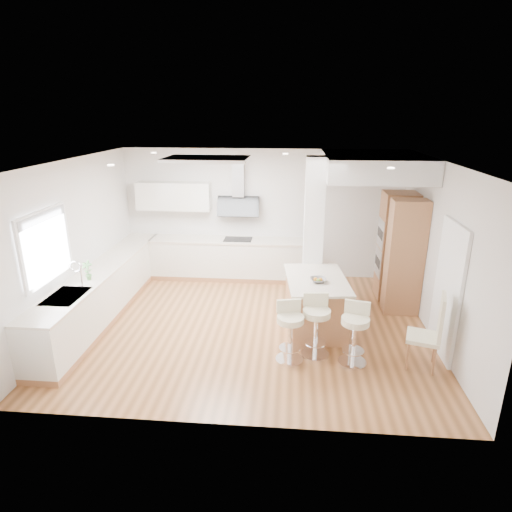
# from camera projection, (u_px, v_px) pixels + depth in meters

# --- Properties ---
(ground) EXTENTS (6.00, 6.00, 0.00)m
(ground) POSITION_uv_depth(u_px,v_px,m) (251.00, 325.00, 7.43)
(ground) COLOR #AC6F40
(ground) RESTS_ON ground
(ceiling) EXTENTS (6.00, 5.00, 0.02)m
(ceiling) POSITION_uv_depth(u_px,v_px,m) (251.00, 325.00, 7.43)
(ceiling) COLOR silver
(ceiling) RESTS_ON ground
(wall_back) EXTENTS (6.00, 0.04, 2.80)m
(wall_back) POSITION_uv_depth(u_px,v_px,m) (262.00, 214.00, 9.34)
(wall_back) COLOR silver
(wall_back) RESTS_ON ground
(wall_left) EXTENTS (0.04, 5.00, 2.80)m
(wall_left) POSITION_uv_depth(u_px,v_px,m) (75.00, 244.00, 7.23)
(wall_left) COLOR silver
(wall_left) RESTS_ON ground
(wall_right) EXTENTS (0.04, 5.00, 2.80)m
(wall_right) POSITION_uv_depth(u_px,v_px,m) (440.00, 254.00, 6.73)
(wall_right) COLOR silver
(wall_right) RESTS_ON ground
(skylight) EXTENTS (4.10, 2.10, 0.06)m
(skylight) POSITION_uv_depth(u_px,v_px,m) (207.00, 159.00, 7.17)
(skylight) COLOR white
(skylight) RESTS_ON ground
(window_left) EXTENTS (0.06, 1.28, 1.07)m
(window_left) POSITION_uv_depth(u_px,v_px,m) (45.00, 243.00, 6.28)
(window_left) COLOR white
(window_left) RESTS_ON ground
(doorway_right) EXTENTS (0.05, 1.00, 2.10)m
(doorway_right) POSITION_uv_depth(u_px,v_px,m) (448.00, 292.00, 6.30)
(doorway_right) COLOR #4A423A
(doorway_right) RESTS_ON ground
(counter_left) EXTENTS (0.63, 4.50, 1.35)m
(counter_left) POSITION_uv_depth(u_px,v_px,m) (104.00, 291.00, 7.72)
(counter_left) COLOR #B0764B
(counter_left) RESTS_ON ground
(counter_back) EXTENTS (3.62, 0.63, 2.50)m
(counter_back) POSITION_uv_depth(u_px,v_px,m) (220.00, 248.00, 9.38)
(counter_back) COLOR #B0764B
(counter_back) RESTS_ON ground
(pillar) EXTENTS (0.35, 0.35, 2.80)m
(pillar) POSITION_uv_depth(u_px,v_px,m) (313.00, 235.00, 7.79)
(pillar) COLOR white
(pillar) RESTS_ON ground
(soffit) EXTENTS (1.78, 2.20, 0.40)m
(soffit) POSITION_uv_depth(u_px,v_px,m) (373.00, 166.00, 7.74)
(soffit) COLOR silver
(soffit) RESTS_ON ground
(oven_column) EXTENTS (0.63, 1.21, 2.10)m
(oven_column) POSITION_uv_depth(u_px,v_px,m) (399.00, 251.00, 8.03)
(oven_column) COLOR #B0764B
(oven_column) RESTS_ON ground
(peninsula) EXTENTS (1.12, 1.57, 0.97)m
(peninsula) POSITION_uv_depth(u_px,v_px,m) (315.00, 303.00, 7.24)
(peninsula) COLOR #B0764B
(peninsula) RESTS_ON ground
(bar_stool_a) EXTENTS (0.49, 0.49, 0.92)m
(bar_stool_a) POSITION_uv_depth(u_px,v_px,m) (290.00, 328.00, 6.24)
(bar_stool_a) COLOR white
(bar_stool_a) RESTS_ON ground
(bar_stool_b) EXTENTS (0.47, 0.47, 0.96)m
(bar_stool_b) POSITION_uv_depth(u_px,v_px,m) (316.00, 322.00, 6.38)
(bar_stool_b) COLOR white
(bar_stool_b) RESTS_ON ground
(bar_stool_c) EXTENTS (0.51, 0.51, 0.94)m
(bar_stool_c) POSITION_uv_depth(u_px,v_px,m) (355.00, 331.00, 6.17)
(bar_stool_c) COLOR white
(bar_stool_c) RESTS_ON ground
(dining_chair) EXTENTS (0.55, 0.55, 1.15)m
(dining_chair) POSITION_uv_depth(u_px,v_px,m) (432.00, 329.00, 6.02)
(dining_chair) COLOR #ECE5C0
(dining_chair) RESTS_ON ground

